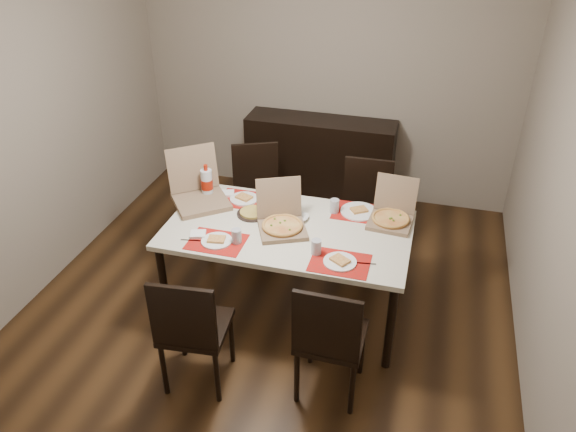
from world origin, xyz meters
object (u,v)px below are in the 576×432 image
object	(u,v)px
dining_table	(288,235)
pizza_box_center	(282,222)
dip_bowl	(300,218)
chair_far_right	(365,209)
chair_near_right	(329,337)
chair_far_left	(257,191)
soda_bottle	(207,183)
sideboard	(320,161)
chair_near_left	(191,328)

from	to	relation	value
dining_table	pizza_box_center	bearing A→B (deg)	-148.09
dip_bowl	pizza_box_center	bearing A→B (deg)	-121.92
chair_far_right	dip_bowl	world-z (taller)	chair_far_right
chair_near_right	dip_bowl	xyz separation A→B (m)	(-0.43, 0.93, 0.25)
dining_table	chair_far_right	world-z (taller)	chair_far_right
chair_far_left	dip_bowl	world-z (taller)	chair_far_left
dining_table	soda_bottle	distance (m)	0.82
chair_far_left	sideboard	bearing A→B (deg)	66.51
sideboard	soda_bottle	xyz separation A→B (m)	(-0.60, -1.50, 0.42)
dip_bowl	chair_near_left	bearing A→B (deg)	-111.88
chair_near_left	soda_bottle	world-z (taller)	soda_bottle
chair_far_right	dip_bowl	xyz separation A→B (m)	(-0.40, -0.70, 0.25)
chair_far_left	soda_bottle	distance (m)	0.74
chair_far_right	pizza_box_center	world-z (taller)	pizza_box_center
chair_far_right	sideboard	bearing A→B (deg)	122.85
sideboard	chair_far_left	distance (m)	0.98
dining_table	chair_far_right	distance (m)	0.97
chair_near_right	dip_bowl	world-z (taller)	chair_near_right
chair_near_left	pizza_box_center	bearing A→B (deg)	70.03
dining_table	chair_far_right	size ratio (longest dim) A/B	1.94
dining_table	chair_near_right	size ratio (longest dim) A/B	1.94
chair_near_left	pizza_box_center	world-z (taller)	pizza_box_center
sideboard	chair_far_right	distance (m)	1.13
chair_near_right	chair_far_left	size ratio (longest dim) A/B	1.00
soda_bottle	chair_far_left	bearing A→B (deg)	70.62
sideboard	chair_far_right	xyz separation A→B (m)	(0.61, -0.95, 0.06)
chair_near_right	dip_bowl	size ratio (longest dim) A/B	7.33
sideboard	chair_near_left	xyz separation A→B (m)	(-0.23, -2.73, 0.06)
chair_far_left	chair_far_right	distance (m)	1.00
chair_far_left	pizza_box_center	xyz separation A→B (m)	(0.50, -0.91, 0.29)
chair_near_left	pizza_box_center	size ratio (longest dim) A/B	1.94
pizza_box_center	sideboard	bearing A→B (deg)	93.43
chair_far_left	soda_bottle	bearing A→B (deg)	-109.38
dining_table	dip_bowl	size ratio (longest dim) A/B	14.19
sideboard	chair_far_right	size ratio (longest dim) A/B	1.61
dining_table	chair_far_left	size ratio (longest dim) A/B	1.94
chair_near_right	chair_far_right	distance (m)	1.64
dip_bowl	soda_bottle	distance (m)	0.83
dining_table	chair_far_left	xyz separation A→B (m)	(-0.54, 0.89, -0.17)
chair_near_right	chair_far_right	xyz separation A→B (m)	(-0.03, 1.63, 0.00)
chair_near_left	chair_far_left	xyz separation A→B (m)	(-0.16, 1.84, 0.00)
chair_far_right	soda_bottle	xyz separation A→B (m)	(-1.21, -0.55, 0.36)
chair_near_left	dip_bowl	world-z (taller)	chair_near_left
chair_near_right	sideboard	bearing A→B (deg)	103.90
sideboard	dip_bowl	size ratio (longest dim) A/B	11.83
sideboard	chair_near_left	bearing A→B (deg)	-94.76
chair_near_right	pizza_box_center	xyz separation A→B (m)	(-0.53, 0.77, 0.29)
chair_near_right	chair_far_right	world-z (taller)	same
dining_table	chair_near_right	distance (m)	0.95
sideboard	chair_far_left	xyz separation A→B (m)	(-0.39, -0.90, 0.06)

